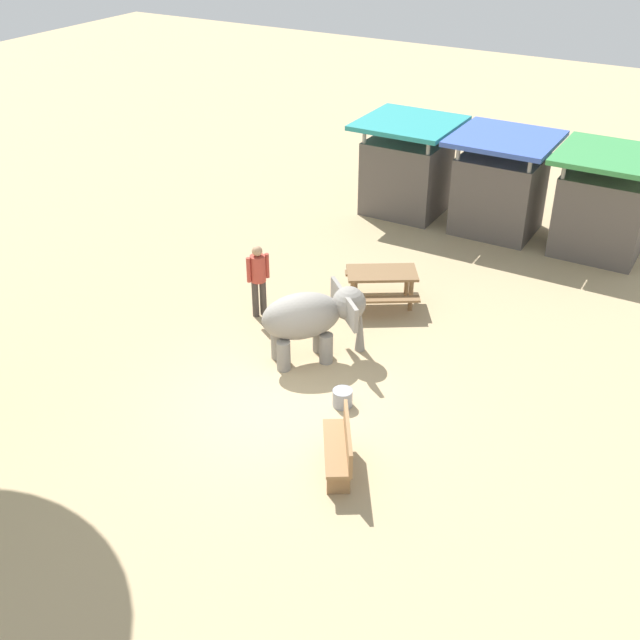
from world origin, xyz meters
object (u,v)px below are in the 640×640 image
Objects in this scene: market_stall_teal at (407,171)px; market_stall_blue at (499,189)px; elephant at (312,317)px; wooden_bench at (341,447)px; market_stall_green at (603,209)px; picnic_table_near at (382,280)px; feed_bucket at (342,398)px; person_handler at (258,275)px.

market_stall_blue is at bearing 0.00° from market_stall_teal.
market_stall_teal is 1.00× the size of market_stall_blue.
elephant is 7.72m from market_stall_blue.
market_stall_green is at bearing -40.71° from wooden_bench.
elephant is 7.80m from market_stall_teal.
picnic_table_near is 0.82× the size of market_stall_teal.
feed_bucket is (-0.80, 1.52, -0.31)m from wooden_bench.
person_handler is 7.36m from market_stall_blue.
market_stall_teal is 5.20m from market_stall_green.
wooden_bench is 0.56× the size of market_stall_green.
feed_bucket is at bearing 73.78° from picnic_table_near.
market_stall_blue is 1.00× the size of market_stall_green.
wooden_bench is 3.89× the size of feed_bucket.
elephant is 0.96× the size of picnic_table_near.
market_stall_teal is at bearing 107.76° from feed_bucket.
feed_bucket is at bearing -87.87° from elephant.
picnic_table_near is at bearing 72.32° from person_handler.
market_stall_teal is (-1.74, 5.03, 0.55)m from picnic_table_near.
elephant is 1.81m from feed_bucket.
market_stall_blue is (0.86, 5.03, 0.55)m from picnic_table_near.
picnic_table_near is (0.20, 2.62, -0.34)m from elephant.
wooden_bench is 10.85m from market_stall_teal.
market_stall_teal reaches higher than feed_bucket.
market_stall_teal reaches higher than wooden_bench.
picnic_table_near is at bearing 105.86° from feed_bucket.
picnic_table_near is 5.13m from market_stall_blue.
picnic_table_near is at bearing -124.51° from market_stall_green.
market_stall_green is at bearing 82.62° from person_handler.
elephant is 0.78× the size of market_stall_green.
elephant reaches higher than feed_bucket.
feed_bucket is at bearing -4.06° from wooden_bench.
market_stall_blue reaches higher than elephant.
picnic_table_near is (2.03, 1.74, -0.36)m from person_handler.
wooden_bench is at bearing 77.43° from picnic_table_near.
wooden_bench is 0.68× the size of picnic_table_near.
wooden_bench is 1.74m from feed_bucket.
wooden_bench is at bearing -70.68° from market_stall_teal.
person_handler is at bearing 16.50° from wooden_bench.
market_stall_green is at bearing 17.00° from elephant.
elephant is at bearing 6.04° from person_handler.
picnic_table_near is 6.12m from market_stall_green.
elephant is 1.21× the size of person_handler.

